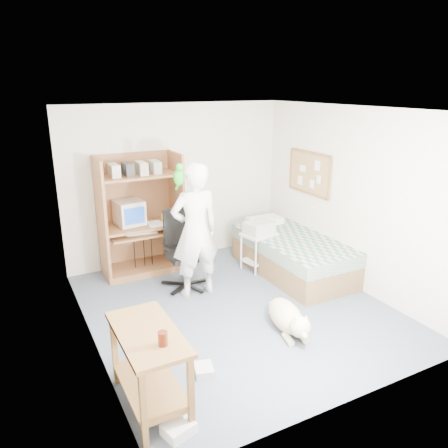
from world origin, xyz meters
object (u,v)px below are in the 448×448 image
Objects in this scene: person at (195,231)px; computer_hutch at (141,220)px; dog at (288,317)px; printer_cart at (259,245)px; bed at (292,254)px; office_chair at (184,260)px; side_desk at (149,357)px.

computer_hutch is at bearing -69.00° from person.
printer_cart is (0.65, 1.70, 0.22)m from dog.
bed is 1.68m from office_chair.
bed is at bearing -179.53° from person.
person is at bearing 179.64° from bed.
office_chair is 0.61m from person.
computer_hutch is 0.99× the size of person.
dog is at bearing 14.14° from side_desk.
office_chair reaches higher than dog.
computer_hutch is 3.08m from side_desk.
printer_cart is at bearing -163.87° from person.
person is 1.77× the size of dog.
side_desk is at bearing -147.50° from bed.
office_chair is at bearing 122.33° from dog.
bed is at bearing -53.30° from printer_cart.
computer_hutch is at bearing 114.96° from office_chair.
bed is at bearing 65.14° from dog.
computer_hutch is 1.19m from person.
computer_hutch is 0.98m from office_chair.
office_chair is (-1.64, 0.32, 0.10)m from bed.
bed reaches higher than printer_cart.
person reaches higher than bed.
computer_hutch is 1.75× the size of dog.
office_chair reaches higher than side_desk.
bed is 1.71m from dog.
person is at bearing 124.65° from dog.
side_desk is 2.46m from office_chair.
side_desk is at bearing 56.26° from person.
person is (1.26, 1.83, 0.42)m from side_desk.
office_chair is (1.21, 2.14, -0.10)m from side_desk.
side_desk is 0.97× the size of dog.
printer_cart is at bearing 1.78° from office_chair.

